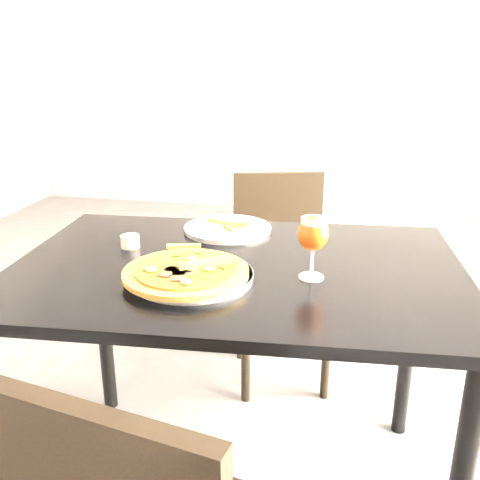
% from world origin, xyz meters
% --- Properties ---
extents(ground, '(6.00, 6.00, 0.00)m').
position_xyz_m(ground, '(0.00, 0.00, 0.00)').
color(ground, '#565658').
rests_on(ground, ground).
extents(dining_table, '(1.26, 0.89, 0.75)m').
position_xyz_m(dining_table, '(0.02, -0.18, 0.66)').
color(dining_table, black).
rests_on(dining_table, ground).
extents(chair_far, '(0.47, 0.47, 0.83)m').
position_xyz_m(chair_far, '(0.05, 0.51, 0.46)').
color(chair_far, black).
rests_on(chair_far, ground).
extents(plate_main, '(0.39, 0.39, 0.02)m').
position_xyz_m(plate_main, '(-0.07, -0.30, 0.76)').
color(plate_main, silver).
rests_on(plate_main, dining_table).
extents(pizza, '(0.31, 0.31, 0.03)m').
position_xyz_m(pizza, '(-0.08, -0.32, 0.78)').
color(pizza, olive).
rests_on(pizza, plate_main).
extents(plate_second, '(0.31, 0.31, 0.01)m').
position_xyz_m(plate_second, '(-0.07, 0.09, 0.76)').
color(plate_second, silver).
rests_on(plate_second, dining_table).
extents(crust_scraps, '(0.17, 0.12, 0.01)m').
position_xyz_m(crust_scraps, '(-0.05, 0.10, 0.77)').
color(crust_scraps, olive).
rests_on(crust_scraps, plate_second).
extents(loose_crust, '(0.10, 0.05, 0.01)m').
position_xyz_m(loose_crust, '(-0.16, -0.08, 0.75)').
color(loose_crust, olive).
rests_on(loose_crust, dining_table).
extents(sauce_cup, '(0.05, 0.05, 0.04)m').
position_xyz_m(sauce_cup, '(-0.31, -0.11, 0.77)').
color(sauce_cup, beige).
rests_on(sauce_cup, dining_table).
extents(beer_glass, '(0.08, 0.08, 0.16)m').
position_xyz_m(beer_glass, '(0.22, -0.23, 0.87)').
color(beer_glass, '#B8BDC1').
rests_on(beer_glass, dining_table).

